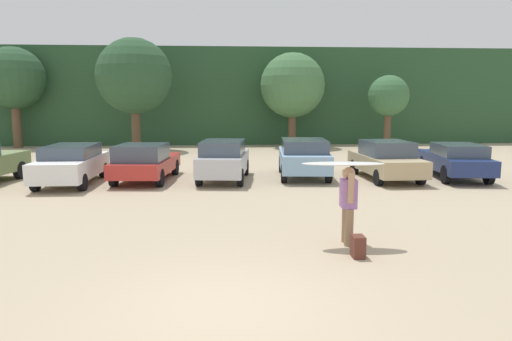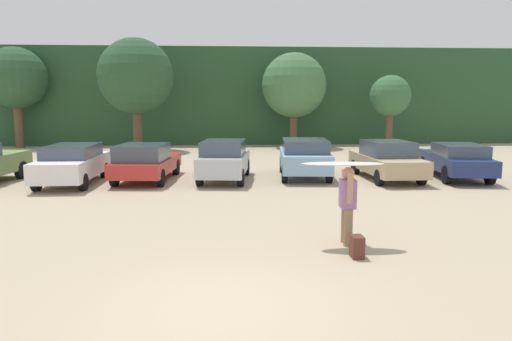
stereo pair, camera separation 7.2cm
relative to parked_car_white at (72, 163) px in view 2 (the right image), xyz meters
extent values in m
plane|color=tan|center=(5.72, -11.34, -0.80)|extent=(120.00, 120.00, 0.00)
cube|color=#284C2D|center=(5.72, 21.77, 2.68)|extent=(108.00, 12.00, 6.94)
cylinder|color=brown|center=(-8.06, 14.75, 0.66)|extent=(0.58, 0.58, 2.91)
sphere|color=#284C2D|center=(-8.06, 14.75, 3.86)|extent=(4.11, 4.11, 4.11)
cylinder|color=brown|center=(0.32, 12.12, 0.55)|extent=(0.56, 0.56, 2.69)
sphere|color=#284C2D|center=(0.32, 12.12, 3.89)|extent=(4.69, 4.69, 4.69)
cylinder|color=brown|center=(10.53, 13.91, 0.38)|extent=(0.52, 0.52, 2.35)
sphere|color=#427042|center=(10.53, 13.91, 3.40)|extent=(4.36, 4.36, 4.36)
cylinder|color=brown|center=(16.85, 12.90, 0.38)|extent=(0.45, 0.45, 2.35)
sphere|color=#38663D|center=(16.85, 12.90, 2.70)|extent=(2.71, 2.71, 2.71)
cylinder|color=black|center=(-2.50, 1.38, -0.44)|extent=(0.30, 0.74, 0.72)
cube|color=white|center=(0.00, -0.02, -0.13)|extent=(1.82, 4.44, 0.72)
cube|color=#3F4C5B|center=(0.00, 0.05, 0.46)|extent=(1.66, 2.55, 0.46)
cylinder|color=black|center=(-0.80, 1.45, -0.49)|extent=(0.22, 0.62, 0.62)
cylinder|color=black|center=(0.82, 1.44, -0.49)|extent=(0.22, 0.62, 0.62)
cylinder|color=black|center=(-0.82, -1.47, -0.49)|extent=(0.22, 0.62, 0.62)
cylinder|color=black|center=(0.80, -1.48, -0.49)|extent=(0.22, 0.62, 0.62)
cube|color=#B72D28|center=(2.71, 0.68, -0.19)|extent=(2.33, 4.56, 0.55)
cube|color=#3F4C5B|center=(2.64, 0.00, 0.40)|extent=(1.96, 2.28, 0.61)
cylinder|color=black|center=(1.99, 2.21, -0.46)|extent=(0.28, 0.68, 0.67)
cylinder|color=black|center=(3.70, 2.04, -0.46)|extent=(0.28, 0.68, 0.67)
cylinder|color=black|center=(1.71, -0.68, -0.46)|extent=(0.28, 0.68, 0.67)
cylinder|color=black|center=(3.43, -0.85, -0.46)|extent=(0.28, 0.68, 0.67)
cube|color=silver|center=(5.80, 0.45, -0.09)|extent=(2.21, 4.31, 0.74)
cube|color=#3F4C5B|center=(5.76, 0.16, 0.55)|extent=(1.85, 2.50, 0.54)
cylinder|color=black|center=(5.21, 1.90, -0.46)|extent=(0.30, 0.69, 0.67)
cylinder|color=black|center=(6.73, 1.71, -0.46)|extent=(0.30, 0.69, 0.67)
cylinder|color=black|center=(4.87, -0.80, -0.46)|extent=(0.30, 0.69, 0.67)
cylinder|color=black|center=(6.39, -1.00, -0.46)|extent=(0.30, 0.69, 0.67)
cube|color=#84ADD1|center=(9.11, 1.00, -0.08)|extent=(2.29, 4.34, 0.73)
cube|color=#3F4C5B|center=(9.08, 0.75, 0.54)|extent=(1.98, 2.62, 0.51)
cylinder|color=black|center=(8.37, 2.46, -0.44)|extent=(0.28, 0.73, 0.71)
cylinder|color=black|center=(10.09, 2.30, -0.44)|extent=(0.28, 0.73, 0.71)
cylinder|color=black|center=(8.12, -0.30, -0.44)|extent=(0.28, 0.73, 0.71)
cylinder|color=black|center=(9.84, -0.45, -0.44)|extent=(0.28, 0.73, 0.71)
cube|color=tan|center=(12.35, 0.30, -0.16)|extent=(1.96, 4.51, 0.65)
cube|color=#3F4C5B|center=(12.35, 0.24, 0.46)|extent=(1.74, 2.16, 0.60)
cylinder|color=black|center=(11.49, 1.74, -0.49)|extent=(0.24, 0.62, 0.61)
cylinder|color=black|center=(13.12, 1.79, -0.49)|extent=(0.24, 0.62, 0.61)
cylinder|color=black|center=(11.58, -1.20, -0.49)|extent=(0.24, 0.62, 0.61)
cylinder|color=black|center=(13.21, -1.15, -0.49)|extent=(0.24, 0.62, 0.61)
cube|color=navy|center=(15.27, 0.38, -0.14)|extent=(2.41, 4.83, 0.60)
cube|color=#3F4C5B|center=(15.21, -0.05, 0.40)|extent=(1.94, 2.48, 0.48)
cylinder|color=black|center=(14.69, 2.01, -0.44)|extent=(0.32, 0.74, 0.72)
cylinder|color=black|center=(16.27, 1.78, -0.44)|extent=(0.32, 0.74, 0.72)
cylinder|color=black|center=(14.26, -1.02, -0.44)|extent=(0.32, 0.74, 0.72)
cylinder|color=black|center=(15.85, -1.24, -0.44)|extent=(0.32, 0.74, 0.72)
cylinder|color=#8C6B4C|center=(8.48, -8.46, -0.38)|extent=(0.19, 0.19, 0.83)
cylinder|color=#8C6B4C|center=(8.50, -8.17, -0.38)|extent=(0.19, 0.19, 0.83)
cube|color=#9966A5|center=(8.49, -8.32, 0.35)|extent=(0.34, 0.44, 0.63)
sphere|color=tan|center=(8.49, -8.32, 0.80)|extent=(0.26, 0.26, 0.26)
cylinder|color=tan|center=(8.48, -8.55, 0.51)|extent=(0.15, 0.20, 0.68)
cylinder|color=tan|center=(8.50, -8.08, 0.51)|extent=(0.16, 0.44, 0.66)
ellipsoid|color=white|center=(8.35, -8.35, 1.01)|extent=(1.83, 0.64, 0.07)
cube|color=#592D23|center=(8.46, -9.24, -0.57)|extent=(0.24, 0.34, 0.45)
camera|label=1|loc=(5.74, -18.34, 2.35)|focal=33.27mm
camera|label=2|loc=(5.81, -18.35, 2.35)|focal=33.27mm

